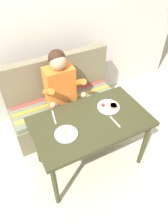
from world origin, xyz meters
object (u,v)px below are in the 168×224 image
(table, at_px, (91,126))
(plate_eggs, at_px, (66,134))
(plate_breakfast, at_px, (109,107))
(fork, at_px, (115,122))
(knife, at_px, (54,117))
(person, at_px, (62,90))
(couch, at_px, (64,106))

(table, relative_size, plate_eggs, 5.43)
(plate_breakfast, distance_m, fork, 0.22)
(table, height_order, plate_eggs, plate_eggs)
(table, distance_m, fork, 0.26)
(plate_breakfast, relative_size, fork, 1.41)
(fork, height_order, knife, same)
(person, bearing_deg, couch, 69.90)
(plate_breakfast, bearing_deg, plate_eggs, -166.51)
(person, xyz_separation_m, fork, (0.27, -0.72, -0.01))
(plate_eggs, height_order, knife, plate_eggs)
(table, relative_size, couch, 0.83)
(table, xyz_separation_m, knife, (-0.32, 0.21, 0.08))
(plate_breakfast, bearing_deg, fork, -107.15)
(couch, distance_m, person, 0.45)
(table, bearing_deg, person, 96.19)
(table, bearing_deg, plate_eggs, -168.99)
(person, height_order, plate_eggs, person)
(table, xyz_separation_m, fork, (0.21, -0.13, 0.08))
(fork, relative_size, knife, 0.85)
(person, distance_m, plate_breakfast, 0.61)
(table, distance_m, knife, 0.39)
(table, distance_m, person, 0.60)
(table, xyz_separation_m, couch, (0.00, 0.76, -0.32))
(table, distance_m, couch, 0.83)
(person, relative_size, knife, 6.06)
(couch, distance_m, plate_eggs, 0.97)
(table, bearing_deg, knife, 145.98)
(plate_breakfast, height_order, knife, plate_breakfast)
(couch, distance_m, plate_breakfast, 0.85)
(plate_breakfast, distance_m, plate_eggs, 0.58)
(person, bearing_deg, knife, -123.80)
(couch, distance_m, knife, 0.75)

